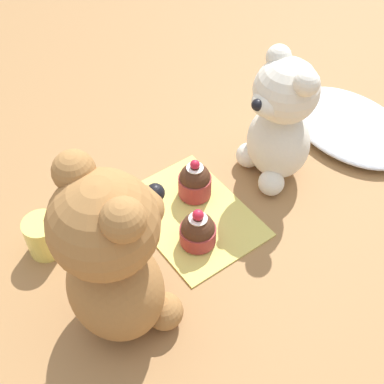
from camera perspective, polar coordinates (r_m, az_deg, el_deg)
ground_plane at (r=0.85m, az=0.00°, el=-2.53°), size 4.00×4.00×0.00m
knitted_placemat at (r=0.85m, az=0.00°, el=-2.40°), size 0.22×0.16×0.01m
tulle_cloth at (r=1.03m, az=16.45°, el=6.81°), size 0.25×0.18×0.03m
teddy_bear_cream at (r=0.86m, az=9.57°, el=7.27°), size 0.13×0.12×0.23m
teddy_bear_tan at (r=0.64m, az=-8.41°, el=-7.04°), size 0.14×0.15×0.28m
cupcake_near_cream_bear at (r=0.86m, az=0.31°, el=1.18°), size 0.05×0.05×0.07m
cupcake_near_tan_bear at (r=0.80m, az=0.63°, el=-4.13°), size 0.06×0.06×0.07m
juice_glass at (r=0.82m, az=-15.51°, el=-4.55°), size 0.05×0.05×0.06m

